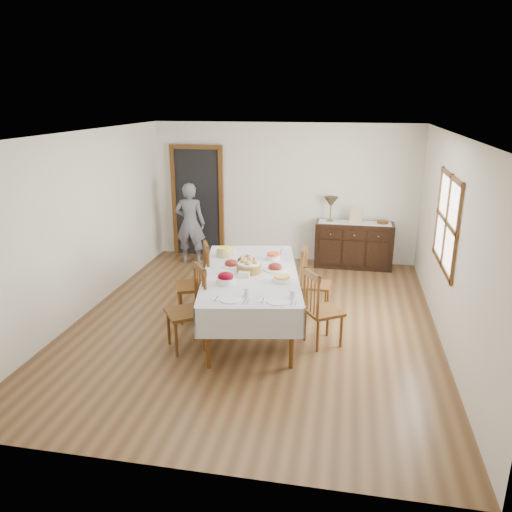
% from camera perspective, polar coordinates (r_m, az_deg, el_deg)
% --- Properties ---
extents(ground, '(6.00, 6.00, 0.00)m').
position_cam_1_polar(ground, '(7.13, -0.15, -7.54)').
color(ground, brown).
extents(room_shell, '(5.02, 6.02, 2.65)m').
position_cam_1_polar(room_shell, '(7.03, -0.68, 6.23)').
color(room_shell, white).
rests_on(room_shell, ground).
extents(dining_table, '(1.66, 2.61, 0.83)m').
position_cam_1_polar(dining_table, '(6.64, -0.63, -2.60)').
color(dining_table, silver).
rests_on(dining_table, ground).
extents(chair_left_near, '(0.62, 0.62, 1.08)m').
position_cam_1_polar(chair_left_near, '(6.29, -7.58, -5.82)').
color(chair_left_near, '#523011').
rests_on(chair_left_near, ground).
extents(chair_left_far, '(0.60, 0.60, 1.11)m').
position_cam_1_polar(chair_left_far, '(7.09, -6.79, -2.88)').
color(chair_left_far, '#523011').
rests_on(chair_left_far, ground).
extents(chair_right_near, '(0.58, 0.58, 1.00)m').
position_cam_1_polar(chair_right_near, '(6.36, 7.33, -5.89)').
color(chair_right_near, '#523011').
rests_on(chair_right_near, ground).
extents(chair_right_far, '(0.44, 0.44, 0.99)m').
position_cam_1_polar(chair_right_far, '(7.28, 6.49, -2.83)').
color(chair_right_far, '#523011').
rests_on(chair_right_far, ground).
extents(sideboard, '(1.41, 0.51, 0.85)m').
position_cam_1_polar(sideboard, '(9.42, 11.09, 1.27)').
color(sideboard, black).
rests_on(sideboard, ground).
extents(person, '(0.54, 0.36, 1.65)m').
position_cam_1_polar(person, '(9.45, -7.54, 4.01)').
color(person, '#595A64').
rests_on(person, ground).
extents(bread_basket, '(0.32, 0.32, 0.19)m').
position_cam_1_polar(bread_basket, '(6.57, -0.82, -1.26)').
color(bread_basket, brown).
rests_on(bread_basket, dining_table).
extents(egg_basket, '(0.24, 0.24, 0.11)m').
position_cam_1_polar(egg_basket, '(6.97, -1.13, -0.42)').
color(egg_basket, black).
rests_on(egg_basket, dining_table).
extents(ham_platter_a, '(0.29, 0.29, 0.11)m').
position_cam_1_polar(ham_platter_a, '(6.83, -2.82, -0.92)').
color(ham_platter_a, white).
rests_on(ham_platter_a, dining_table).
extents(ham_platter_b, '(0.32, 0.32, 0.11)m').
position_cam_1_polar(ham_platter_b, '(6.68, 2.20, -1.35)').
color(ham_platter_b, white).
rests_on(ham_platter_b, dining_table).
extents(beet_bowl, '(0.23, 0.23, 0.15)m').
position_cam_1_polar(beet_bowl, '(6.18, -3.49, -2.60)').
color(beet_bowl, white).
rests_on(beet_bowl, dining_table).
extents(carrot_bowl, '(0.21, 0.21, 0.10)m').
position_cam_1_polar(carrot_bowl, '(7.09, 1.97, -0.06)').
color(carrot_bowl, white).
rests_on(carrot_bowl, dining_table).
extents(pineapple_bowl, '(0.24, 0.24, 0.13)m').
position_cam_1_polar(pineapple_bowl, '(7.25, -3.60, 0.46)').
color(pineapple_bowl, tan).
rests_on(pineapple_bowl, dining_table).
extents(casserole_dish, '(0.24, 0.24, 0.07)m').
position_cam_1_polar(casserole_dish, '(6.27, 2.98, -2.61)').
color(casserole_dish, white).
rests_on(casserole_dish, dining_table).
extents(butter_dish, '(0.15, 0.11, 0.07)m').
position_cam_1_polar(butter_dish, '(6.42, -1.37, -2.09)').
color(butter_dish, white).
rests_on(butter_dish, dining_table).
extents(setting_left, '(0.44, 0.31, 0.10)m').
position_cam_1_polar(setting_left, '(5.74, -2.33, -4.69)').
color(setting_left, white).
rests_on(setting_left, dining_table).
extents(setting_right, '(0.44, 0.31, 0.10)m').
position_cam_1_polar(setting_right, '(5.70, 3.02, -4.90)').
color(setting_right, white).
rests_on(setting_right, dining_table).
extents(glass_far_a, '(0.07, 0.07, 0.10)m').
position_cam_1_polar(glass_far_a, '(7.31, -2.58, 0.52)').
color(glass_far_a, silver).
rests_on(glass_far_a, dining_table).
extents(glass_far_b, '(0.06, 0.06, 0.09)m').
position_cam_1_polar(glass_far_b, '(7.33, 2.98, 0.53)').
color(glass_far_b, silver).
rests_on(glass_far_b, dining_table).
extents(runner, '(1.30, 0.35, 0.01)m').
position_cam_1_polar(runner, '(9.30, 11.21, 3.77)').
color(runner, white).
rests_on(runner, sideboard).
extents(table_lamp, '(0.26, 0.26, 0.46)m').
position_cam_1_polar(table_lamp, '(9.24, 8.56, 6.06)').
color(table_lamp, olive).
rests_on(table_lamp, sideboard).
extents(picture_frame, '(0.22, 0.08, 0.28)m').
position_cam_1_polar(picture_frame, '(9.20, 11.34, 4.48)').
color(picture_frame, tan).
rests_on(picture_frame, sideboard).
extents(deco_bowl, '(0.20, 0.20, 0.06)m').
position_cam_1_polar(deco_bowl, '(9.33, 14.26, 3.76)').
color(deco_bowl, '#523011').
rests_on(deco_bowl, sideboard).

